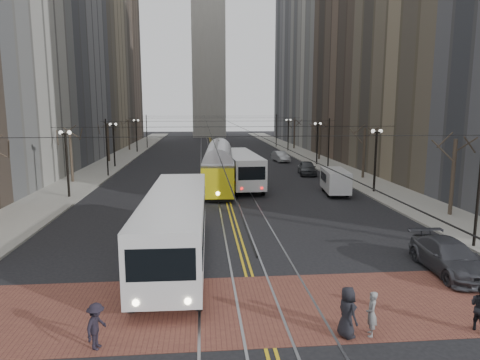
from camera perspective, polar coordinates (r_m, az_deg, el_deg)
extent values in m
plane|color=black|center=(21.19, 0.99, -11.79)|extent=(260.00, 260.00, 0.00)
cube|color=gray|center=(66.35, -16.27, 2.49)|extent=(5.00, 140.00, 0.15)
cube|color=gray|center=(67.29, 9.69, 2.82)|extent=(5.00, 140.00, 0.15)
cube|color=brown|center=(17.54, 2.43, -16.49)|extent=(25.00, 6.00, 0.01)
cube|color=gray|center=(65.12, -3.20, 2.66)|extent=(4.80, 130.00, 0.02)
cube|color=gold|center=(65.12, -3.20, 2.67)|extent=(0.42, 130.00, 0.01)
cube|color=slate|center=(70.30, -25.55, 16.18)|extent=(16.00, 20.00, 34.00)
cube|color=#83745A|center=(91.18, -22.62, 20.35)|extent=(20.00, 20.00, 52.00)
cube|color=brown|center=(108.89, -18.14, 15.49)|extent=(16.00, 20.00, 40.00)
cube|color=brown|center=(71.81, 18.34, 16.44)|extent=(16.00, 20.00, 34.00)
cube|color=#9D9B93|center=(92.44, 14.66, 20.58)|extent=(20.00, 20.00, 52.00)
cube|color=slate|center=(109.88, 9.87, 15.75)|extent=(16.00, 20.00, 40.00)
cube|color=#B2AFA5|center=(123.34, -4.27, 18.90)|extent=(9.00, 9.00, 56.00)
cylinder|color=black|center=(39.68, -22.04, 1.69)|extent=(0.20, 0.20, 5.60)
cylinder|color=black|center=(58.99, -16.45, 4.32)|extent=(0.20, 0.20, 5.60)
cylinder|color=black|center=(78.65, -13.62, 5.63)|extent=(0.20, 0.20, 5.60)
cylinder|color=black|center=(41.11, 17.58, 2.19)|extent=(0.20, 0.20, 5.60)
cylinder|color=black|center=(59.96, 10.25, 4.63)|extent=(0.20, 0.20, 5.60)
cylinder|color=black|center=(79.38, 6.44, 5.86)|extent=(0.20, 0.20, 5.60)
cylinder|color=#382D23|center=(47.87, -21.59, 2.94)|extent=(0.28, 0.28, 5.60)
cylinder|color=#382D23|center=(65.25, -17.16, 4.74)|extent=(0.28, 0.28, 5.60)
cylinder|color=#382D23|center=(82.90, -14.59, 5.77)|extent=(0.28, 0.28, 5.60)
cylinder|color=#382D23|center=(34.07, 26.49, 0.22)|extent=(0.28, 0.28, 5.60)
cylinder|color=#382D23|center=(49.23, 16.17, 3.39)|extent=(0.28, 0.28, 5.60)
cylinder|color=#382D23|center=(66.26, 10.56, 5.06)|extent=(0.28, 0.28, 5.60)
cylinder|color=#382D23|center=(83.70, 7.24, 6.03)|extent=(0.28, 0.28, 5.60)
cylinder|color=black|center=(64.66, -4.59, 7.93)|extent=(0.03, 120.00, 0.03)
cylinder|color=black|center=(64.76, -1.91, 7.96)|extent=(0.03, 120.00, 0.03)
cylinder|color=black|center=(50.98, -17.34, 4.09)|extent=(0.16, 0.16, 6.60)
cylinder|color=black|center=(86.42, -12.33, 6.33)|extent=(0.16, 0.16, 6.60)
cylinder|color=black|center=(26.69, 29.23, -1.20)|extent=(0.16, 0.16, 6.60)
cylinder|color=black|center=(52.04, 11.73, 4.42)|extent=(0.16, 0.16, 6.60)
cylinder|color=black|center=(87.05, 4.88, 6.53)|extent=(0.16, 0.16, 6.60)
cube|color=silver|center=(22.15, -8.55, -6.27)|extent=(3.07, 13.77, 3.43)
cube|color=gold|center=(41.82, -2.83, 1.24)|extent=(3.47, 14.67, 3.43)
cube|color=silver|center=(43.04, 0.17, 1.40)|extent=(3.41, 12.82, 3.31)
cube|color=silver|center=(39.76, 12.58, -0.28)|extent=(2.51, 5.24, 2.23)
imported|color=#3D4044|center=(51.07, 8.93, 1.60)|extent=(2.43, 4.91, 1.61)
imported|color=#A8ABB0|center=(63.48, 5.40, 3.15)|extent=(2.26, 4.81, 1.53)
imported|color=#404148|center=(22.85, 26.12, -9.18)|extent=(2.30, 5.28, 1.51)
imported|color=black|center=(15.55, 14.12, -16.71)|extent=(0.79, 0.99, 1.77)
imported|color=gray|center=(15.87, 17.14, -16.68)|extent=(0.51, 0.65, 1.57)
imported|color=black|center=(15.24, -18.62, -17.98)|extent=(0.84, 1.12, 1.54)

